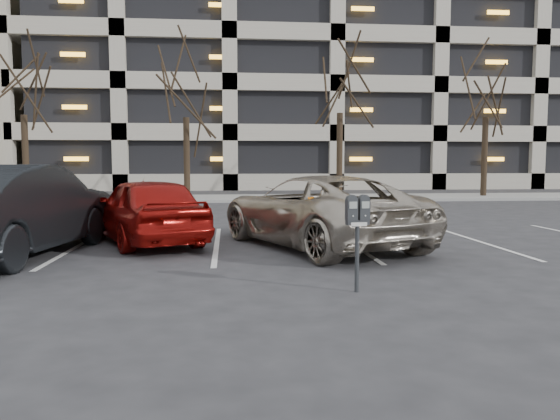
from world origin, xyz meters
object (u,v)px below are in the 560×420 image
tree_a (22,62)px  car_dark (16,211)px  car_red (146,210)px  suv_silver (318,211)px  tree_d (487,67)px  tree_c (340,60)px  tree_b (185,66)px  parking_meter (358,219)px

tree_a → car_dark: bearing=-71.2°
car_red → suv_silver: bearing=144.3°
tree_d → car_red: tree_d is taller
tree_c → car_dark: size_ratio=1.75×
tree_a → tree_d: size_ratio=0.98×
tree_b → tree_c: (7.00, 0.00, 0.42)m
parking_meter → tree_c: bearing=70.1°
tree_b → suv_silver: (3.65, -14.13, -5.23)m
tree_c → suv_silver: size_ratio=1.54×
tree_b → tree_c: bearing=0.0°
tree_a → suv_silver: 18.47m
tree_d → car_red: bearing=-136.0°
parking_meter → suv_silver: 3.96m
tree_b → parking_meter: (3.51, -18.08, -4.99)m
parking_meter → suv_silver: bearing=79.0°
suv_silver → car_dark: (-5.62, -0.66, 0.11)m
tree_d → suv_silver: 18.33m
tree_d → suv_silver: tree_d is taller
tree_d → car_dark: 22.40m
parking_meter → car_dark: 6.40m
tree_d → parking_meter: tree_d is taller
car_red → car_dark: car_dark is taller
tree_b → car_red: bearing=-89.4°
suv_silver → tree_c: bearing=-126.0°
tree_b → tree_d: bearing=0.0°
tree_d → suv_silver: bearing=-126.2°
suv_silver → car_dark: size_ratio=1.13×
tree_d → parking_meter: bearing=-120.1°
tree_a → tree_b: tree_a is taller
tree_b → parking_meter: bearing=-79.0°
tree_b → parking_meter: tree_b is taller
parking_meter → car_red: bearing=116.9°
tree_c → car_red: tree_c is taller
car_dark → tree_d: bearing=-127.5°
tree_a → tree_b: (7.00, 0.00, -0.09)m
car_dark → tree_b: bearing=-87.9°
tree_c → parking_meter: (-3.49, -18.08, -5.41)m
tree_c → tree_d: size_ratio=1.04×
tree_b → car_red: tree_b is taller
tree_b → tree_d: tree_d is taller
tree_a → car_dark: 16.46m
suv_silver → car_red: bearing=-34.3°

